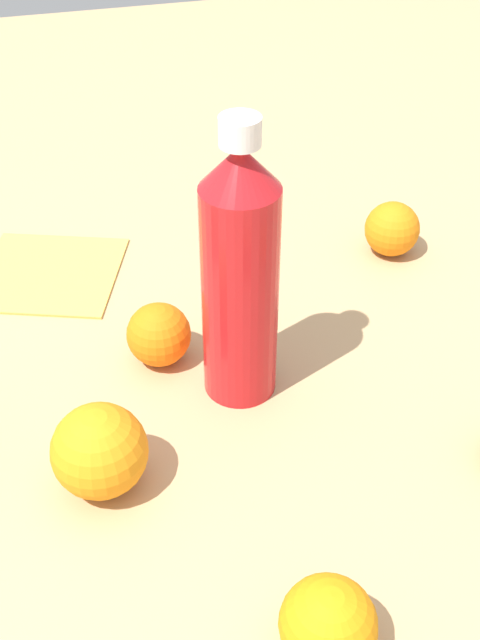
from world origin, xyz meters
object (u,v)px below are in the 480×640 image
orange_1 (159,334)px  folded_napkin (49,272)px  orange_0 (328,625)px  orange_5 (100,451)px  orange_3 (392,229)px  water_bottle (240,275)px

orange_1 → folded_napkin: (0.18, 0.10, -0.03)m
orange_0 → orange_5: bearing=34.0°
orange_3 → folded_napkin: 0.40m
water_bottle → folded_napkin: water_bottle is taller
folded_napkin → water_bottle: bearing=-145.1°
folded_napkin → orange_5: bearing=-176.4°
orange_1 → folded_napkin: size_ratio=0.41×
water_bottle → orange_0: (-0.28, 0.01, -0.10)m
orange_0 → orange_1: (0.34, 0.05, -0.00)m
water_bottle → folded_napkin: 0.31m
orange_0 → orange_1: bearing=9.0°
water_bottle → orange_1: size_ratio=4.33×
orange_0 → orange_5: 0.23m
orange_0 → folded_napkin: orange_0 is taller
orange_5 → orange_1: bearing=-27.8°
orange_3 → orange_5: (-0.26, 0.38, 0.01)m
orange_0 → orange_5: orange_5 is taller
water_bottle → orange_5: bearing=52.6°
orange_1 → orange_3: bearing=-68.5°
orange_1 → folded_napkin: orange_1 is taller
water_bottle → folded_napkin: (0.24, 0.16, -0.13)m
orange_5 → folded_napkin: orange_5 is taller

